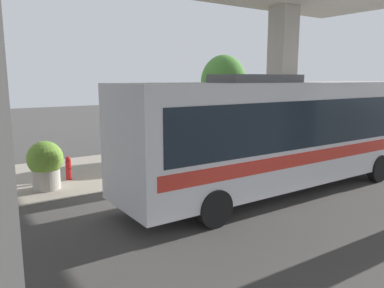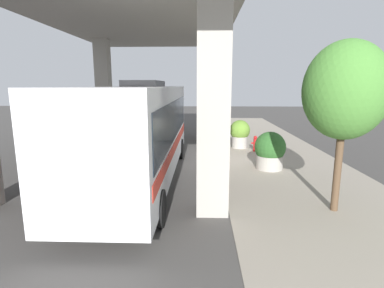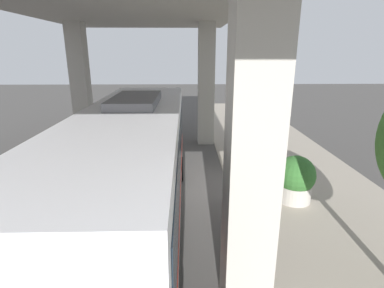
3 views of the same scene
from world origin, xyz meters
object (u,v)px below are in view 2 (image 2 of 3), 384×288
object	(u,v)px
planter_front	(270,151)
planter_middle	(240,133)
street_tree_near	(345,91)
bus	(140,128)
fire_hydrant	(255,144)

from	to	relation	value
planter_front	planter_middle	distance (m)	4.67
planter_front	street_tree_near	world-z (taller)	street_tree_near
bus	fire_hydrant	xyz separation A→B (m)	(-5.36, -5.38, -1.63)
bus	planter_front	size ratio (longest dim) A/B	6.64
bus	planter_front	world-z (taller)	bus
bus	fire_hydrant	bearing A→B (deg)	-134.87
planter_front	street_tree_near	xyz separation A→B (m)	(-0.95, 4.49, 2.68)
fire_hydrant	street_tree_near	bearing A→B (deg)	96.70
planter_front	street_tree_near	distance (m)	5.32
bus	fire_hydrant	size ratio (longest dim) A/B	12.45
bus	planter_middle	xyz separation A→B (m)	(-4.60, -6.35, -1.20)
bus	street_tree_near	distance (m)	7.03
planter_front	street_tree_near	bearing A→B (deg)	101.93
planter_middle	street_tree_near	xyz separation A→B (m)	(-1.71, 9.10, 2.63)
street_tree_near	fire_hydrant	bearing A→B (deg)	-83.30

